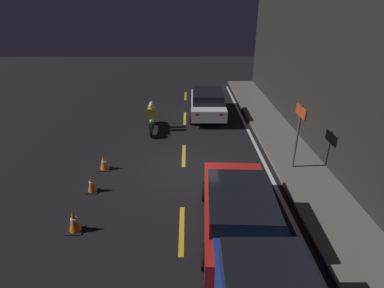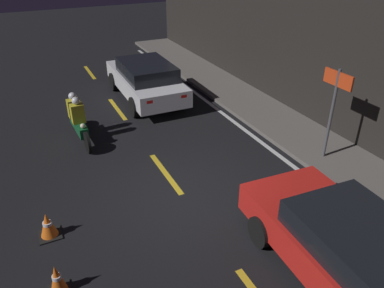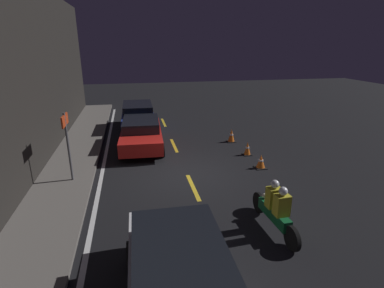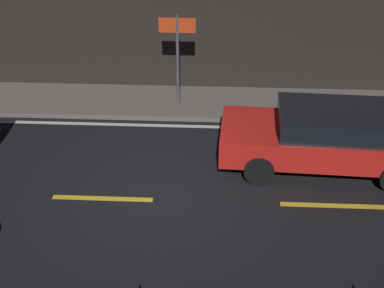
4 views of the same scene
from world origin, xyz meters
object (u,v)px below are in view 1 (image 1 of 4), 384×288
sedan_white (207,102)px  shop_sign (299,124)px  motorcycle (152,117)px  traffic_cone_mid (92,184)px  taxi_red (239,209)px  traffic_cone_near (104,163)px  traffic_cone_far (74,221)px

sedan_white → shop_sign: 6.84m
motorcycle → traffic_cone_mid: bearing=-17.2°
taxi_red → motorcycle: (-7.41, -3.11, -0.08)m
traffic_cone_near → sedan_white: bearing=145.2°
sedan_white → motorcycle: 3.52m
taxi_red → shop_sign: (-3.36, 2.56, 1.09)m
traffic_cone_near → shop_sign: (0.10, 7.03, 1.54)m
traffic_cone_near → shop_sign: 7.20m
taxi_red → traffic_cone_far: bearing=92.1°
traffic_cone_near → traffic_cone_far: traffic_cone_far is taller
taxi_red → motorcycle: motorcycle is taller
motorcycle → traffic_cone_near: 4.21m
traffic_cone_near → traffic_cone_far: bearing=1.1°
sedan_white → taxi_red: (9.50, 0.28, -0.05)m
motorcycle → shop_sign: bearing=51.5°
sedan_white → traffic_cone_far: sedan_white is taller
sedan_white → traffic_cone_far: (9.44, -4.13, -0.45)m
sedan_white → motorcycle: sedan_white is taller
traffic_cone_far → motorcycle: bearing=170.0°
taxi_red → traffic_cone_near: (-3.45, -4.47, -0.45)m
shop_sign → sedan_white: bearing=-155.2°
motorcycle → traffic_cone_far: motorcycle is taller
traffic_cone_far → traffic_cone_near: bearing=-178.9°
traffic_cone_mid → shop_sign: bearing=101.2°
shop_sign → taxi_red: bearing=-37.3°
sedan_white → shop_sign: (6.14, 2.83, 1.03)m
motorcycle → shop_sign: (4.06, 5.66, 1.17)m
taxi_red → motorcycle: size_ratio=1.89×
sedan_white → traffic_cone_near: bearing=146.1°
motorcycle → shop_sign: 7.06m
taxi_red → sedan_white: bearing=4.5°
traffic_cone_mid → sedan_white: bearing=150.7°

